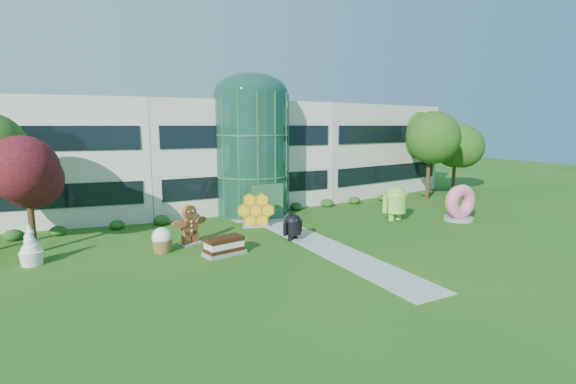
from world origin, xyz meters
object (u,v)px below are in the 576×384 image
android_black (293,225)px  gingerbread (190,225)px  donut (459,202)px  android_green (395,201)px

android_black → gingerbread: 6.43m
android_black → donut: bearing=-23.6°
donut → gingerbread: 20.30m
android_green → gingerbread: size_ratio=1.13×
android_green → donut: (4.25, -2.43, -0.10)m
android_green → gingerbread: 15.83m
android_black → donut: 14.03m
android_green → donut: android_green is taller
android_black → gingerbread: (-6.07, 2.09, 0.25)m
donut → gingerbread: (-20.05, 3.18, -0.18)m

